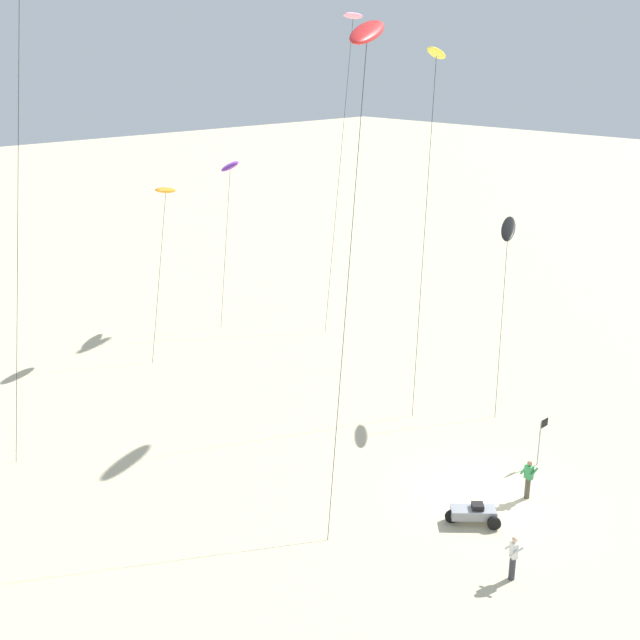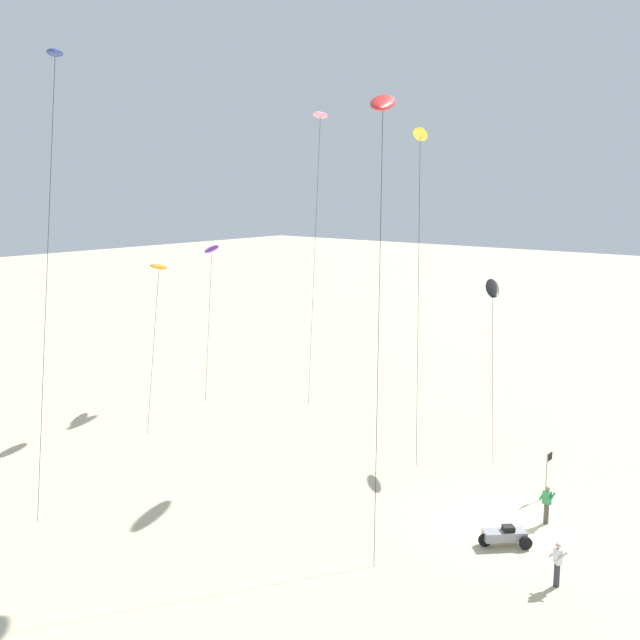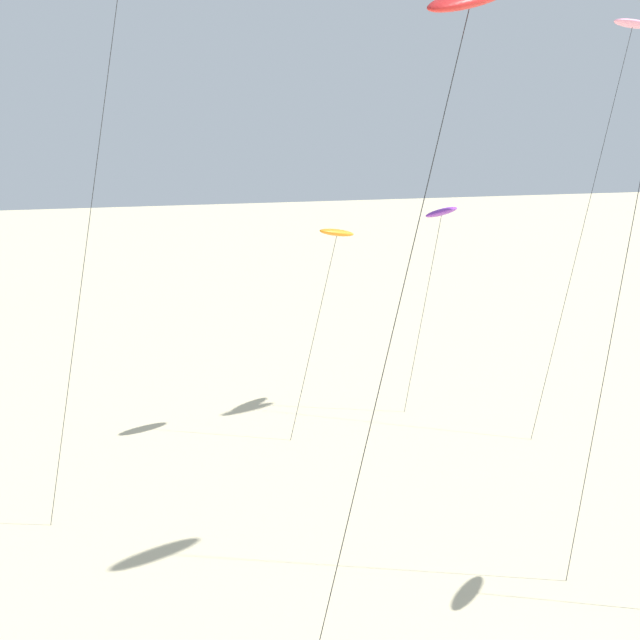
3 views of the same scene
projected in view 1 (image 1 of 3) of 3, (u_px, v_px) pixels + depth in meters
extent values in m
plane|color=beige|center=(483.00, 496.00, 32.67)|extent=(260.00, 260.00, 0.00)
ellipsoid|color=yellow|center=(437.00, 53.00, 38.85)|extent=(3.13, 2.27, 0.90)
cylinder|color=#262626|center=(424.00, 238.00, 39.30)|extent=(4.14, 2.80, 16.80)
cylinder|color=#262626|center=(18.00, 227.00, 34.21)|extent=(3.78, 2.56, 19.91)
ellipsoid|color=black|center=(508.00, 229.00, 39.50)|extent=(2.76, 2.10, 1.02)
cylinder|color=#262626|center=(501.00, 324.00, 39.54)|extent=(2.53, 1.71, 8.67)
ellipsoid|color=purple|center=(230.00, 166.00, 51.75)|extent=(2.91, 2.49, 0.73)
cylinder|color=#262626|center=(226.00, 248.00, 51.99)|extent=(2.51, 1.70, 9.78)
ellipsoid|color=orange|center=(166.00, 190.00, 46.49)|extent=(2.40, 1.84, 0.75)
cylinder|color=#262626|center=(159.00, 277.00, 46.45)|extent=(2.85, 1.93, 9.24)
ellipsoid|color=red|center=(367.00, 32.00, 30.47)|extent=(3.46, 2.50, 1.36)
cylinder|color=#262626|center=(348.00, 285.00, 30.14)|extent=(5.81, 3.92, 17.57)
ellipsoid|color=pink|center=(353.00, 16.00, 53.08)|extent=(3.18, 1.97, 0.61)
cylinder|color=#262626|center=(339.00, 172.00, 52.20)|extent=(7.17, 4.83, 18.98)
cylinder|color=#33333D|center=(512.00, 568.00, 27.45)|extent=(0.22, 0.22, 0.88)
cube|color=white|center=(514.00, 550.00, 27.21)|extent=(0.36, 0.39, 0.58)
sphere|color=beige|center=(515.00, 539.00, 27.08)|extent=(0.20, 0.20, 0.20)
cylinder|color=white|center=(516.00, 552.00, 26.99)|extent=(0.46, 0.37, 0.39)
cylinder|color=white|center=(512.00, 545.00, 27.40)|extent=(0.46, 0.37, 0.39)
cylinder|color=#4C4738|center=(527.00, 488.00, 32.39)|extent=(0.22, 0.22, 0.88)
cube|color=#338C4C|center=(529.00, 472.00, 32.15)|extent=(0.25, 0.37, 0.58)
sphere|color=#9E7051|center=(530.00, 463.00, 32.02)|extent=(0.20, 0.20, 0.20)
cylinder|color=#338C4C|center=(533.00, 473.00, 31.97)|extent=(0.51, 0.16, 0.39)
cylinder|color=#338C4C|center=(525.00, 469.00, 32.31)|extent=(0.51, 0.16, 0.39)
cube|color=gray|center=(473.00, 513.00, 30.70)|extent=(1.70, 1.69, 0.36)
cube|color=black|center=(478.00, 506.00, 30.61)|extent=(0.62, 0.62, 0.20)
cylinder|color=black|center=(452.00, 516.00, 30.78)|extent=(0.45, 0.45, 0.52)
cylinder|color=black|center=(494.00, 524.00, 30.32)|extent=(0.45, 0.45, 0.52)
cylinder|color=black|center=(490.00, 510.00, 31.18)|extent=(0.45, 0.45, 0.52)
cylinder|color=gray|center=(539.00, 443.00, 34.77)|extent=(0.05, 0.05, 2.10)
cube|color=black|center=(544.00, 423.00, 34.68)|extent=(0.52, 0.03, 0.36)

